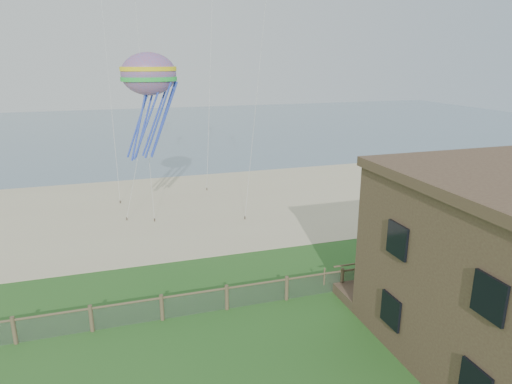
% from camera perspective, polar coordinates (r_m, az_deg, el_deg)
% --- Properties ---
extents(sand_beach, '(72.00, 20.00, 0.02)m').
position_cam_1_polar(sand_beach, '(36.69, -9.67, -1.94)').
color(sand_beach, '#C3B28D').
rests_on(sand_beach, ground).
extents(ocean, '(160.00, 68.00, 0.02)m').
position_cam_1_polar(ocean, '(79.55, -14.20, 7.62)').
color(ocean, slate).
rests_on(ocean, ground).
extents(chainlink_fence, '(36.20, 0.20, 1.25)m').
position_cam_1_polar(chainlink_fence, '(21.97, -3.67, -13.19)').
color(chainlink_fence, '#4E402C').
rests_on(chainlink_fence, ground).
extents(motel_deck, '(15.00, 2.00, 0.50)m').
position_cam_1_polar(motel_deck, '(27.14, 25.05, -9.49)').
color(motel_deck, brown).
rests_on(motel_deck, ground).
extents(picnic_table, '(1.98, 1.55, 0.79)m').
position_cam_1_polar(picnic_table, '(22.05, 17.49, -14.32)').
color(picnic_table, brown).
rests_on(picnic_table, ground).
extents(octopus_kite, '(4.12, 3.53, 7.15)m').
position_cam_1_polar(octopus_kite, '(30.01, -13.03, 10.68)').
color(octopus_kite, red).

